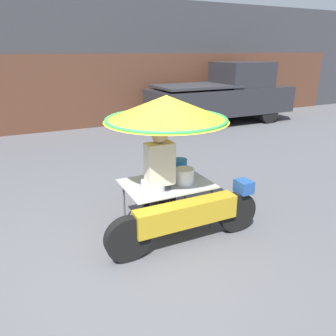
% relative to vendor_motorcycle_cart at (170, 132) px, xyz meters
% --- Properties ---
extents(ground_plane, '(36.00, 36.00, 0.00)m').
position_rel_vendor_motorcycle_cart_xyz_m(ground_plane, '(-0.58, -0.41, -1.46)').
color(ground_plane, '#56565B').
extents(shopfront_building, '(28.00, 2.06, 4.16)m').
position_rel_vendor_motorcycle_cart_xyz_m(shopfront_building, '(-0.58, 8.20, 0.61)').
color(shopfront_building, '#38383D').
rests_on(shopfront_building, ground).
extents(vendor_motorcycle_cart, '(2.25, 1.72, 1.94)m').
position_rel_vendor_motorcycle_cart_xyz_m(vendor_motorcycle_cart, '(0.00, 0.00, 0.00)').
color(vendor_motorcycle_cart, black).
rests_on(vendor_motorcycle_cart, ground).
extents(vendor_person, '(0.38, 0.22, 1.56)m').
position_rel_vendor_motorcycle_cart_xyz_m(vendor_person, '(-0.21, -0.12, -0.58)').
color(vendor_person, '#2D2D33').
rests_on(vendor_person, ground).
extents(pickup_truck, '(5.27, 1.80, 2.12)m').
position_rel_vendor_motorcycle_cart_xyz_m(pickup_truck, '(5.09, 5.88, -0.46)').
color(pickup_truck, black).
rests_on(pickup_truck, ground).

